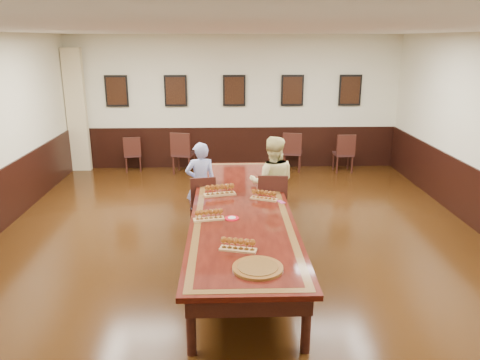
{
  "coord_description": "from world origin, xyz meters",
  "views": [
    {
      "loc": [
        -0.22,
        -6.39,
        3.08
      ],
      "look_at": [
        0.0,
        0.5,
        1.0
      ],
      "focal_mm": 35.0,
      "sensor_mm": 36.0,
      "label": 1
    }
  ],
  "objects_px": {
    "chair_man": "(202,200)",
    "person_man": "(201,183)",
    "conference_table": "(241,215)",
    "carved_platter": "(258,268)",
    "spare_chair_a": "(133,153)",
    "spare_chair_b": "(183,152)",
    "spare_chair_c": "(292,151)",
    "chair_woman": "(272,201)",
    "person_woman": "(272,183)",
    "spare_chair_d": "(343,153)"
  },
  "relations": [
    {
      "from": "chair_man",
      "to": "person_man",
      "type": "bearing_deg",
      "value": -90.0
    },
    {
      "from": "conference_table",
      "to": "carved_platter",
      "type": "bearing_deg",
      "value": -86.79
    },
    {
      "from": "chair_man",
      "to": "spare_chair_a",
      "type": "bearing_deg",
      "value": -73.14
    },
    {
      "from": "spare_chair_b",
      "to": "carved_platter",
      "type": "distance_m",
      "value": 6.55
    },
    {
      "from": "spare_chair_c",
      "to": "conference_table",
      "type": "xyz_separation_m",
      "value": [
        -1.4,
        -4.6,
        0.13
      ]
    },
    {
      "from": "chair_woman",
      "to": "spare_chair_a",
      "type": "relative_size",
      "value": 1.17
    },
    {
      "from": "spare_chair_b",
      "to": "person_woman",
      "type": "height_order",
      "value": "person_woman"
    },
    {
      "from": "spare_chair_d",
      "to": "person_man",
      "type": "distance_m",
      "value": 4.58
    },
    {
      "from": "spare_chair_c",
      "to": "person_man",
      "type": "bearing_deg",
      "value": 70.7
    },
    {
      "from": "chair_woman",
      "to": "person_woman",
      "type": "bearing_deg",
      "value": -90.0
    },
    {
      "from": "spare_chair_a",
      "to": "carved_platter",
      "type": "bearing_deg",
      "value": 100.83
    },
    {
      "from": "spare_chair_a",
      "to": "spare_chair_c",
      "type": "distance_m",
      "value": 3.87
    },
    {
      "from": "spare_chair_c",
      "to": "carved_platter",
      "type": "height_order",
      "value": "spare_chair_c"
    },
    {
      "from": "chair_man",
      "to": "spare_chair_b",
      "type": "relative_size",
      "value": 0.89
    },
    {
      "from": "spare_chair_c",
      "to": "spare_chair_a",
      "type": "bearing_deg",
      "value": 10.82
    },
    {
      "from": "spare_chair_d",
      "to": "carved_platter",
      "type": "relative_size",
      "value": 1.48
    },
    {
      "from": "spare_chair_b",
      "to": "person_woman",
      "type": "distance_m",
      "value": 3.89
    },
    {
      "from": "person_man",
      "to": "person_woman",
      "type": "distance_m",
      "value": 1.23
    },
    {
      "from": "chair_woman",
      "to": "spare_chair_a",
      "type": "xyz_separation_m",
      "value": [
        -3.02,
        3.8,
        -0.08
      ]
    },
    {
      "from": "chair_man",
      "to": "conference_table",
      "type": "xyz_separation_m",
      "value": [
        0.63,
        -1.17,
        0.16
      ]
    },
    {
      "from": "conference_table",
      "to": "spare_chair_a",
      "type": "bearing_deg",
      "value": 117.74
    },
    {
      "from": "spare_chair_d",
      "to": "carved_platter",
      "type": "xyz_separation_m",
      "value": [
        -2.5,
        -6.42,
        0.3
      ]
    },
    {
      "from": "spare_chair_d",
      "to": "person_woman",
      "type": "relative_size",
      "value": 0.59
    },
    {
      "from": "conference_table",
      "to": "carved_platter",
      "type": "distance_m",
      "value": 1.97
    },
    {
      "from": "chair_man",
      "to": "spare_chair_c",
      "type": "height_order",
      "value": "spare_chair_c"
    },
    {
      "from": "chair_man",
      "to": "carved_platter",
      "type": "relative_size",
      "value": 1.41
    },
    {
      "from": "chair_woman",
      "to": "carved_platter",
      "type": "relative_size",
      "value": 1.59
    },
    {
      "from": "spare_chair_b",
      "to": "spare_chair_c",
      "type": "relative_size",
      "value": 1.05
    },
    {
      "from": "spare_chair_a",
      "to": "spare_chair_b",
      "type": "xyz_separation_m",
      "value": [
        1.25,
        -0.25,
        0.08
      ]
    },
    {
      "from": "spare_chair_c",
      "to": "spare_chair_d",
      "type": "relative_size",
      "value": 1.02
    },
    {
      "from": "conference_table",
      "to": "carved_platter",
      "type": "height_order",
      "value": "carved_platter"
    },
    {
      "from": "chair_man",
      "to": "spare_chair_a",
      "type": "height_order",
      "value": "chair_man"
    },
    {
      "from": "spare_chair_b",
      "to": "person_woman",
      "type": "relative_size",
      "value": 0.64
    },
    {
      "from": "spare_chair_d",
      "to": "conference_table",
      "type": "xyz_separation_m",
      "value": [
        -2.61,
        -4.47,
        0.14
      ]
    },
    {
      "from": "spare_chair_b",
      "to": "carved_platter",
      "type": "xyz_separation_m",
      "value": [
        1.33,
        -6.41,
        0.27
      ]
    },
    {
      "from": "person_woman",
      "to": "chair_woman",
      "type": "bearing_deg",
      "value": 90.0
    },
    {
      "from": "spare_chair_c",
      "to": "spare_chair_d",
      "type": "height_order",
      "value": "spare_chair_c"
    },
    {
      "from": "spare_chair_c",
      "to": "person_woman",
      "type": "distance_m",
      "value": 3.71
    },
    {
      "from": "chair_man",
      "to": "person_man",
      "type": "relative_size",
      "value": 0.63
    },
    {
      "from": "person_man",
      "to": "chair_man",
      "type": "bearing_deg",
      "value": 90.0
    },
    {
      "from": "person_woman",
      "to": "person_man",
      "type": "bearing_deg",
      "value": -7.92
    },
    {
      "from": "chair_man",
      "to": "spare_chair_b",
      "type": "bearing_deg",
      "value": -90.5
    },
    {
      "from": "person_man",
      "to": "chair_woman",
      "type": "bearing_deg",
      "value": 152.15
    },
    {
      "from": "person_man",
      "to": "conference_table",
      "type": "xyz_separation_m",
      "value": [
        0.65,
        -1.26,
        -0.11
      ]
    },
    {
      "from": "chair_woman",
      "to": "spare_chair_b",
      "type": "bearing_deg",
      "value": -59.27
    },
    {
      "from": "chair_man",
      "to": "person_man",
      "type": "distance_m",
      "value": 0.28
    },
    {
      "from": "spare_chair_b",
      "to": "person_man",
      "type": "relative_size",
      "value": 0.71
    },
    {
      "from": "spare_chair_a",
      "to": "spare_chair_c",
      "type": "bearing_deg",
      "value": 168.22
    },
    {
      "from": "chair_woman",
      "to": "carved_platter",
      "type": "xyz_separation_m",
      "value": [
        -0.43,
        -2.85,
        0.27
      ]
    },
    {
      "from": "chair_woman",
      "to": "person_woman",
      "type": "distance_m",
      "value": 0.3
    }
  ]
}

